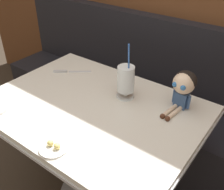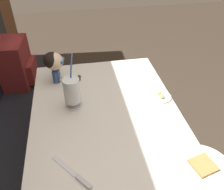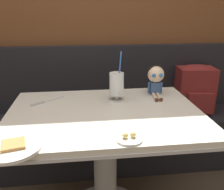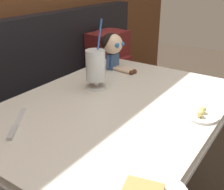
{
  "view_description": "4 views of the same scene",
  "coord_description": "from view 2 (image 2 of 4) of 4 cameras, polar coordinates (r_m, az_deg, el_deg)",
  "views": [
    {
      "loc": [
        0.75,
        -0.65,
        1.53
      ],
      "look_at": [
        0.1,
        0.22,
        0.82
      ],
      "focal_mm": 42.43,
      "sensor_mm": 36.0,
      "label": 1
    },
    {
      "loc": [
        -0.95,
        0.32,
        1.61
      ],
      "look_at": [
        0.03,
        0.14,
        0.84
      ],
      "focal_mm": 38.17,
      "sensor_mm": 36.0,
      "label": 2
    },
    {
      "loc": [
        -0.12,
        -1.12,
        1.3
      ],
      "look_at": [
        0.04,
        0.16,
        0.85
      ],
      "focal_mm": 40.07,
      "sensor_mm": 36.0,
      "label": 3
    },
    {
      "loc": [
        -0.88,
        -0.4,
        1.24
      ],
      "look_at": [
        0.0,
        0.2,
        0.77
      ],
      "focal_mm": 44.93,
      "sensor_mm": 36.0,
      "label": 4
    }
  ],
  "objects": [
    {
      "name": "diner_table",
      "position": [
        1.43,
        -1.31,
        -10.21
      ],
      "size": [
        1.11,
        0.81,
        0.74
      ],
      "color": "silver",
      "rests_on": "ground"
    },
    {
      "name": "butter_knife",
      "position": [
        1.04,
        -8.14,
        -18.89
      ],
      "size": [
        0.2,
        0.16,
        0.01
      ],
      "color": "silver",
      "rests_on": "diner_table"
    },
    {
      "name": "milkshake_glass",
      "position": [
        1.29,
        -9.56,
        0.84
      ],
      "size": [
        0.1,
        0.1,
        0.32
      ],
      "color": "silver",
      "rests_on": "diner_table"
    },
    {
      "name": "booth_bench",
      "position": [
        1.67,
        -24.12,
        -17.22
      ],
      "size": [
        2.6,
        0.48,
        1.0
      ],
      "color": "black",
      "rests_on": "ground"
    },
    {
      "name": "backpack",
      "position": [
        2.06,
        -22.17,
        7.5
      ],
      "size": [
        0.32,
        0.27,
        0.41
      ],
      "color": "maroon",
      "rests_on": "booth_bench"
    },
    {
      "name": "butter_saucer",
      "position": [
        1.42,
        11.6,
        -0.29
      ],
      "size": [
        0.12,
        0.12,
        0.04
      ],
      "color": "white",
      "rests_on": "diner_table"
    },
    {
      "name": "seated_doll",
      "position": [
        1.51,
        -13.64,
        7.48
      ],
      "size": [
        0.12,
        0.22,
        0.2
      ],
      "color": "#385689",
      "rests_on": "diner_table"
    },
    {
      "name": "ground_plane",
      "position": [
        1.89,
        4.69,
        -20.51
      ],
      "size": [
        8.0,
        8.0,
        0.0
      ],
      "primitive_type": "plane",
      "color": "#382D23"
    },
    {
      "name": "toast_plate",
      "position": [
        1.12,
        20.99,
        -16.01
      ],
      "size": [
        0.25,
        0.25,
        0.03
      ],
      "color": "white",
      "rests_on": "diner_table"
    }
  ]
}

